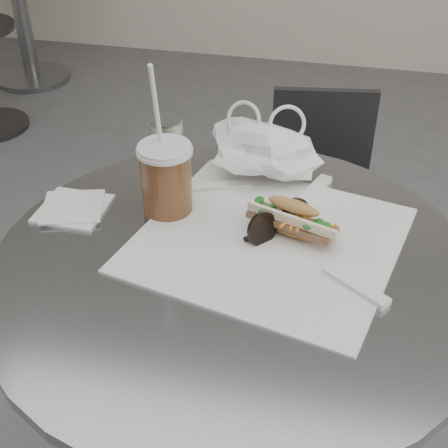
% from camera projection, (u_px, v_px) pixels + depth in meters
% --- Properties ---
extents(cafe_table, '(0.76, 0.76, 0.74)m').
position_uv_depth(cafe_table, '(233.00, 380.00, 1.12)').
color(cafe_table, slate).
rests_on(cafe_table, ground).
extents(chair_far, '(0.36, 0.38, 0.67)m').
position_uv_depth(chair_far, '(317.00, 232.00, 1.76)').
color(chair_far, '#2D2D30').
rests_on(chair_far, ground).
extents(sandwich_paper, '(0.47, 0.45, 0.00)m').
position_uv_depth(sandwich_paper, '(268.00, 239.00, 1.00)').
color(sandwich_paper, white).
rests_on(sandwich_paper, cafe_table).
extents(banh_mi, '(0.19, 0.13, 0.06)m').
position_uv_depth(banh_mi, '(292.00, 219.00, 0.99)').
color(banh_mi, '#B38F44').
rests_on(banh_mi, sandwich_paper).
extents(iced_coffee, '(0.09, 0.09, 0.27)m').
position_uv_depth(iced_coffee, '(166.00, 178.00, 1.04)').
color(iced_coffee, brown).
rests_on(iced_coffee, cafe_table).
extents(sunglasses, '(0.10, 0.11, 0.06)m').
position_uv_depth(sunglasses, '(278.00, 223.00, 1.00)').
color(sunglasses, black).
rests_on(sunglasses, cafe_table).
extents(plastic_bag, '(0.20, 0.16, 0.10)m').
position_uv_depth(plastic_bag, '(262.00, 152.00, 1.14)').
color(plastic_bag, white).
rests_on(plastic_bag, cafe_table).
extents(napkin_stack, '(0.13, 0.13, 0.01)m').
position_uv_depth(napkin_stack, '(73.00, 208.00, 1.07)').
color(napkin_stack, white).
rests_on(napkin_stack, cafe_table).
extents(drink_can, '(0.06, 0.06, 0.12)m').
position_uv_depth(drink_can, '(167.00, 150.00, 1.13)').
color(drink_can, '#598B51').
rests_on(drink_can, cafe_table).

